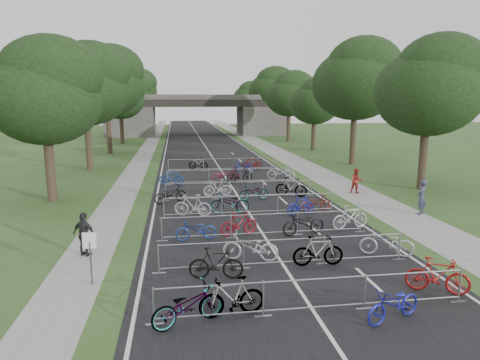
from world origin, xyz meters
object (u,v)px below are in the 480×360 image
object	(u,v)px
park_sign	(90,249)
bike_1	(232,297)
pedestrian_a	(422,197)
pedestrian_c	(84,235)
pedestrian_b	(356,181)
bike_0	(188,305)
bike_2	(394,304)
overpass_bridge	(198,115)

from	to	relation	value
park_sign	bike_1	world-z (taller)	park_sign
pedestrian_a	pedestrian_c	size ratio (longest dim) A/B	1.08
park_sign	pedestrian_b	distance (m)	19.15
bike_0	bike_1	bearing A→B (deg)	-100.00
bike_1	pedestrian_b	bearing A→B (deg)	138.56
bike_2	pedestrian_b	world-z (taller)	pedestrian_b
bike_1	bike_2	world-z (taller)	bike_1
bike_0	pedestrian_a	xyz separation A→B (m)	(12.87, 9.85, 0.39)
bike_0	pedestrian_c	size ratio (longest dim) A/B	1.21
park_sign	bike_0	xyz separation A→B (m)	(3.13, -3.12, -0.70)
bike_1	pedestrian_c	world-z (taller)	pedestrian_c
bike_0	pedestrian_b	bearing A→B (deg)	-60.01
pedestrian_a	pedestrian_b	bearing A→B (deg)	-117.19
pedestrian_c	pedestrian_a	bearing A→B (deg)	-138.53
bike_1	bike_2	size ratio (longest dim) A/B	0.99
overpass_bridge	bike_0	world-z (taller)	overpass_bridge
bike_0	bike_2	world-z (taller)	bike_0
bike_0	pedestrian_c	distance (m)	7.12
pedestrian_b	pedestrian_c	xyz separation A→B (m)	(-15.46, -9.43, 0.05)
bike_0	pedestrian_a	world-z (taller)	pedestrian_a
park_sign	pedestrian_b	size ratio (longest dim) A/B	1.09
bike_1	pedestrian_c	size ratio (longest dim) A/B	1.09
park_sign	bike_1	bearing A→B (deg)	-32.78
overpass_bridge	pedestrian_b	bearing A→B (deg)	-80.98
pedestrian_a	pedestrian_b	world-z (taller)	pedestrian_a
bike_2	pedestrian_a	distance (m)	12.74
overpass_bridge	pedestrian_b	size ratio (longest dim) A/B	18.52
bike_1	pedestrian_a	world-z (taller)	pedestrian_a
bike_0	park_sign	bearing A→B (deg)	22.10
bike_0	bike_1	size ratio (longest dim) A/B	1.11
bike_0	pedestrian_b	xyz separation A→B (m)	(11.57, 15.37, 0.27)
bike_0	overpass_bridge	bearing A→B (deg)	-26.28
bike_1	pedestrian_a	distance (m)	15.04
bike_1	pedestrian_c	xyz separation A→B (m)	(-5.15, 5.66, 0.30)
bike_2	pedestrian_c	distance (m)	11.67
bike_1	bike_2	bearing A→B (deg)	70.61
pedestrian_a	bike_0	bearing A→B (deg)	-3.01
bike_2	pedestrian_a	size ratio (longest dim) A/B	1.02
overpass_bridge	bike_1	distance (m)	64.94
park_sign	pedestrian_a	size ratio (longest dim) A/B	0.95
bike_2	pedestrian_a	xyz separation A→B (m)	(7.17, 10.53, 0.45)
pedestrian_c	bike_2	bearing A→B (deg)	173.74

